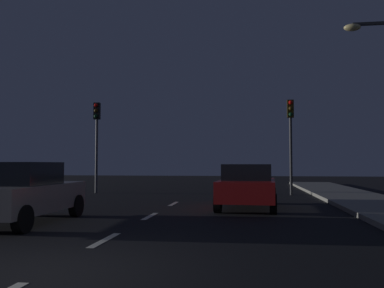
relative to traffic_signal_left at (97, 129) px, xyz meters
name	(u,v)px	position (x,y,z in m)	size (l,w,h in m)	color
ground_plane	(155,214)	(5.20, -8.39, -3.41)	(80.00, 80.00, 0.00)	black
lane_stripe_second	(105,240)	(5.20, -12.79, -3.40)	(0.16, 1.60, 0.01)	silver
lane_stripe_third	(150,216)	(5.20, -8.99, -3.40)	(0.16, 1.60, 0.01)	silver
lane_stripe_fourth	(174,204)	(5.20, -5.19, -3.40)	(0.16, 1.60, 0.01)	silver
traffic_signal_left	(97,129)	(0.00, 0.00, 0.00)	(0.32, 0.38, 4.85)	#4C4C51
traffic_signal_right	(291,128)	(10.20, 0.00, -0.05)	(0.32, 0.38, 4.78)	#2D2D30
car_stopped_ahead	(248,186)	(8.08, -6.40, -2.62)	(2.15, 4.38, 1.54)	#B21919
car_adjacent_lane	(24,193)	(2.30, -10.91, -2.60)	(1.86, 4.06, 1.60)	gray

